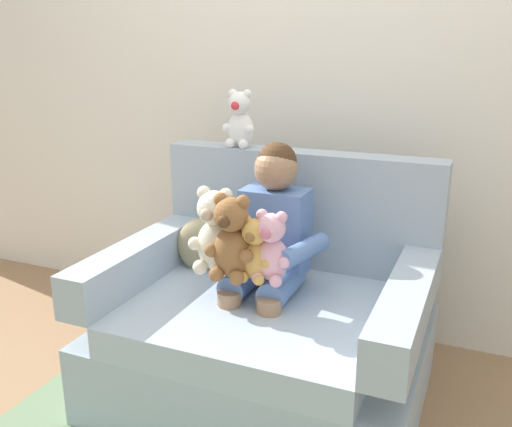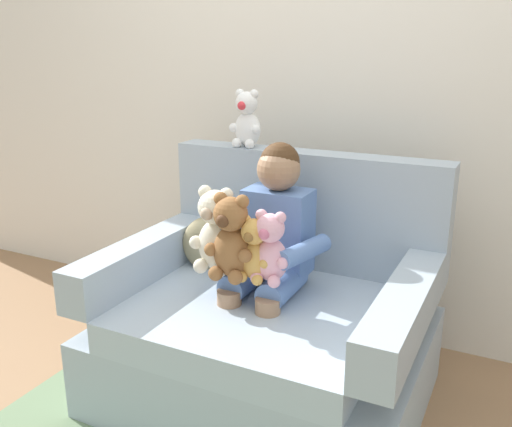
{
  "view_description": "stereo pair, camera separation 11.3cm",
  "coord_description": "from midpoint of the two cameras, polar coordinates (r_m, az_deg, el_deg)",
  "views": [
    {
      "loc": [
        0.75,
        -1.83,
        1.38
      ],
      "look_at": [
        -0.02,
        -0.05,
        0.79
      ],
      "focal_mm": 39.28,
      "sensor_mm": 36.0,
      "label": 1
    },
    {
      "loc": [
        0.85,
        -1.79,
        1.38
      ],
      "look_at": [
        -0.02,
        -0.05,
        0.79
      ],
      "focal_mm": 39.28,
      "sensor_mm": 36.0,
      "label": 2
    }
  ],
  "objects": [
    {
      "name": "plush_brown",
      "position": [
        2.03,
        -0.94,
        -2.66
      ],
      "size": [
        0.19,
        0.16,
        0.32
      ],
      "rotation": [
        0.0,
        0.0,
        0.08
      ],
      "color": "brown",
      "rests_on": "armchair"
    },
    {
      "name": "back_wall",
      "position": [
        2.7,
        9.65,
        14.87
      ],
      "size": [
        6.0,
        0.1,
        2.6
      ],
      "primitive_type": "cube",
      "color": "silver",
      "rests_on": "ground"
    },
    {
      "name": "plush_white_on_backrest",
      "position": [
        2.48,
        0.38,
        9.46
      ],
      "size": [
        0.15,
        0.12,
        0.25
      ],
      "rotation": [
        0.0,
        0.0,
        0.27
      ],
      "color": "white",
      "rests_on": "armchair"
    },
    {
      "name": "ground_plane",
      "position": [
        2.41,
        2.33,
        -18.1
      ],
      "size": [
        8.0,
        8.0,
        0.0
      ],
      "primitive_type": "plane",
      "color": "#936D4C"
    },
    {
      "name": "throw_pillow",
      "position": [
        2.44,
        -3.27,
        -3.24
      ],
      "size": [
        0.28,
        0.18,
        0.26
      ],
      "primitive_type": "ellipsoid",
      "rotation": [
        0.0,
        0.0,
        0.23
      ],
      "color": "#998C66",
      "rests_on": "armchair"
    },
    {
      "name": "plush_pink",
      "position": [
        2.01,
        3.07,
        -3.68
      ],
      "size": [
        0.16,
        0.13,
        0.27
      ],
      "rotation": [
        0.0,
        0.0,
        0.38
      ],
      "color": "#EAA8BC",
      "rests_on": "armchair"
    },
    {
      "name": "plush_honey",
      "position": [
        2.02,
        1.38,
        -3.83
      ],
      "size": [
        0.15,
        0.12,
        0.25
      ],
      "rotation": [
        0.0,
        0.0,
        -0.03
      ],
      "color": "gold",
      "rests_on": "armchair"
    },
    {
      "name": "seated_child",
      "position": [
        2.18,
        3.0,
        -2.62
      ],
      "size": [
        0.45,
        0.39,
        0.82
      ],
      "rotation": [
        0.0,
        0.0,
        0.07
      ],
      "color": "#597AB7",
      "rests_on": "armchair"
    },
    {
      "name": "armchair",
      "position": [
        2.29,
        2.88,
        -11.41
      ],
      "size": [
        1.22,
        0.95,
        0.95
      ],
      "color": "#9EADBC",
      "rests_on": "ground"
    },
    {
      "name": "plush_cream",
      "position": [
        2.1,
        -2.56,
        -1.93
      ],
      "size": [
        0.2,
        0.16,
        0.33
      ],
      "rotation": [
        0.0,
        0.0,
        -0.36
      ],
      "color": "silver",
      "rests_on": "armchair"
    }
  ]
}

